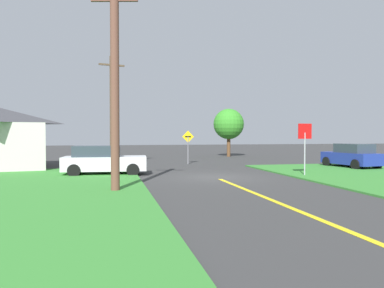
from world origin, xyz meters
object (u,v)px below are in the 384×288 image
(utility_pole_near, at_px, (115,86))
(stop_sign, at_px, (305,139))
(parked_car_near_building, at_px, (103,160))
(car_on_crossroad, at_px, (352,156))
(oak_tree_left, at_px, (229,124))
(utility_pole_mid, at_px, (112,110))
(direction_sign, at_px, (188,143))

(utility_pole_near, bearing_deg, stop_sign, 18.90)
(stop_sign, relative_size, parked_car_near_building, 0.61)
(car_on_crossroad, relative_size, utility_pole_near, 0.52)
(car_on_crossroad, bearing_deg, oak_tree_left, 8.73)
(utility_pole_mid, bearing_deg, direction_sign, 7.28)
(car_on_crossroad, bearing_deg, direction_sign, 53.33)
(direction_sign, bearing_deg, utility_pole_mid, -172.72)
(utility_pole_near, relative_size, direction_sign, 3.20)
(stop_sign, distance_m, oak_tree_left, 18.05)
(utility_pole_near, relative_size, utility_pole_mid, 1.05)
(utility_pole_near, bearing_deg, utility_pole_mid, 90.06)
(stop_sign, distance_m, utility_pole_near, 10.70)
(utility_pole_near, bearing_deg, oak_tree_left, 61.72)
(utility_pole_near, distance_m, oak_tree_left, 24.24)
(stop_sign, height_order, utility_pole_near, utility_pole_near)
(oak_tree_left, bearing_deg, parked_car_near_building, -129.01)
(direction_sign, bearing_deg, car_on_crossroad, -29.40)
(utility_pole_near, bearing_deg, parked_car_near_building, 94.94)
(stop_sign, relative_size, oak_tree_left, 0.59)
(utility_pole_near, distance_m, direction_sign, 14.29)
(stop_sign, relative_size, direction_sign, 1.12)
(utility_pole_mid, bearing_deg, car_on_crossroad, -17.47)
(stop_sign, distance_m, car_on_crossroad, 6.92)
(utility_pole_mid, height_order, direction_sign, utility_pole_mid)
(parked_car_near_building, bearing_deg, direction_sign, 50.63)
(car_on_crossroad, xyz_separation_m, oak_tree_left, (-4.02, 14.02, 2.44))
(parked_car_near_building, bearing_deg, utility_pole_mid, 88.79)
(utility_pole_mid, relative_size, oak_tree_left, 1.61)
(car_on_crossroad, height_order, utility_pole_mid, utility_pole_mid)
(utility_pole_mid, bearing_deg, oak_tree_left, 38.49)
(direction_sign, xyz_separation_m, oak_tree_left, (5.91, 8.42, 1.68))
(direction_sign, bearing_deg, oak_tree_left, 54.95)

